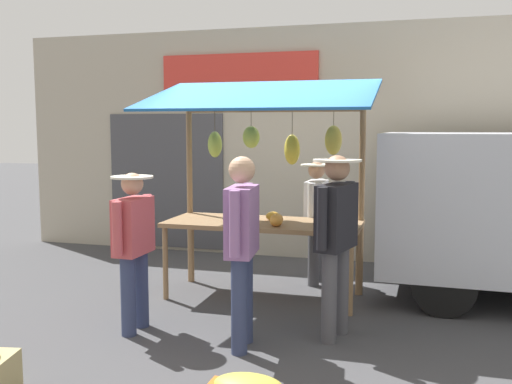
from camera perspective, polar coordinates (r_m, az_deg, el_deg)
ground_plane at (r=6.75m, az=0.71°, el=-10.32°), size 40.00×40.00×0.00m
street_backdrop at (r=8.62m, az=4.23°, el=4.78°), size 9.00×0.30×3.40m
market_stall at (r=6.51m, az=0.89°, el=3.03°), size 2.50×1.46×2.50m
vendor_with_sunhat at (r=7.17m, az=5.97°, el=-2.10°), size 0.39×0.67×1.52m
shopper_in_grey_tee at (r=5.02m, az=-1.39°, el=-4.54°), size 0.27×0.71×1.70m
shopper_with_ponytail at (r=5.31m, az=7.95°, el=-3.80°), size 0.44×0.70×1.70m
shopper_in_striped_shirt at (r=5.58m, az=-12.02°, el=-4.67°), size 0.39×0.67×1.52m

